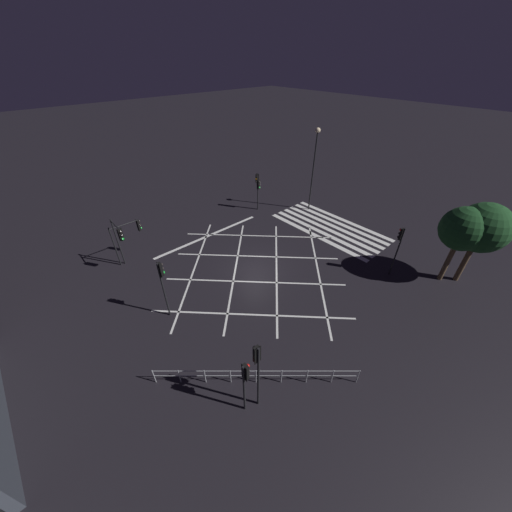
{
  "coord_description": "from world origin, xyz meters",
  "views": [
    {
      "loc": [
        -13.24,
        11.94,
        14.18
      ],
      "look_at": [
        0.0,
        0.0,
        1.22
      ],
      "focal_mm": 20.0,
      "sensor_mm": 36.0,
      "label": 1
    }
  ],
  "objects": [
    {
      "name": "street_tree_far",
      "position": [
        -11.15,
        -10.37,
        4.5
      ],
      "size": [
        3.42,
        3.42,
        6.24
      ],
      "color": "brown",
      "rests_on": "ground_plane"
    },
    {
      "name": "traffic_light_median_north",
      "position": [
        0.16,
        7.41,
        3.04
      ],
      "size": [
        0.36,
        0.39,
        4.26
      ],
      "rotation": [
        0.0,
        0.0,
        -1.57
      ],
      "color": "black",
      "rests_on": "ground_plane"
    },
    {
      "name": "traffic_light_sw_main",
      "position": [
        -7.38,
        -7.25,
        2.92
      ],
      "size": [
        0.39,
        0.36,
        4.09
      ],
      "color": "black",
      "rests_on": "ground_plane"
    },
    {
      "name": "traffic_light_se_main",
      "position": [
        7.49,
        -7.09,
        2.43
      ],
      "size": [
        0.39,
        0.36,
        3.39
      ],
      "rotation": [
        0.0,
        0.0,
        3.14
      ],
      "color": "black",
      "rests_on": "ground_plane"
    },
    {
      "name": "road_markings",
      "position": [
        0.43,
        -6.26,
        0.0
      ],
      "size": [
        16.61,
        20.55,
        0.01
      ],
      "color": "silver",
      "rests_on": "ground_plane"
    },
    {
      "name": "traffic_light_ne_main",
      "position": [
        6.75,
        7.5,
        2.96
      ],
      "size": [
        1.89,
        0.36,
        4.08
      ],
      "rotation": [
        0.0,
        0.0,
        3.14
      ],
      "color": "black",
      "rests_on": "ground_plane"
    },
    {
      "name": "traffic_light_ne_cross",
      "position": [
        7.71,
        6.51,
        2.52
      ],
      "size": [
        0.36,
        2.43,
        3.44
      ],
      "rotation": [
        0.0,
        0.0,
        -1.57
      ],
      "color": "black",
      "rests_on": "ground_plane"
    },
    {
      "name": "pedestrian_railing",
      "position": [
        -7.14,
        6.43,
        0.67
      ],
      "size": [
        7.09,
        7.86,
        1.05
      ],
      "rotation": [
        0.0,
        0.0,
        -2.3
      ],
      "color": "#9EA0A5",
      "rests_on": "ground_plane"
    },
    {
      "name": "traffic_light_se_cross",
      "position": [
        7.63,
        -7.05,
        2.84
      ],
      "size": [
        0.36,
        0.39,
        3.98
      ],
      "rotation": [
        0.0,
        0.0,
        1.57
      ],
      "color": "black",
      "rests_on": "ground_plane"
    },
    {
      "name": "traffic_light_nw_main",
      "position": [
        -7.94,
        7.1,
        3.12
      ],
      "size": [
        0.39,
        0.36,
        4.38
      ],
      "color": "black",
      "rests_on": "ground_plane"
    },
    {
      "name": "traffic_light_nw_cross",
      "position": [
        -7.79,
        7.65,
        2.51
      ],
      "size": [
        0.36,
        0.39,
        3.5
      ],
      "rotation": [
        0.0,
        0.0,
        -1.57
      ],
      "color": "black",
      "rests_on": "ground_plane"
    },
    {
      "name": "street_tree_near",
      "position": [
        -10.31,
        -9.55,
        4.36
      ],
      "size": [
        3.04,
        3.04,
        5.92
      ],
      "color": "brown",
      "rests_on": "ground_plane"
    },
    {
      "name": "street_lamp_east",
      "position": [
        3.9,
        -11.27,
        5.76
      ],
      "size": [
        0.49,
        0.49,
        8.33
      ],
      "color": "black",
      "rests_on": "ground_plane"
    },
    {
      "name": "ground_plane",
      "position": [
        0.0,
        0.0,
        0.0
      ],
      "size": [
        200.0,
        200.0,
        0.0
      ],
      "primitive_type": "plane",
      "color": "black"
    }
  ]
}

